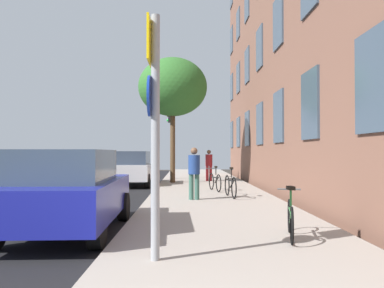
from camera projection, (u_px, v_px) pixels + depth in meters
name	position (u px, v px, depth m)	size (l,w,h in m)	color
ground_plane	(119.00, 192.00, 16.25)	(41.80, 41.80, 0.00)	#332D28
road_asphalt	(66.00, 192.00, 16.22)	(7.00, 38.00, 0.01)	black
sidewalk	(207.00, 191.00, 16.31)	(4.20, 38.00, 0.12)	#9E9389
sign_post	(154.00, 116.00, 5.60)	(0.16, 0.60, 3.34)	gray
traffic_light	(171.00, 130.00, 22.90)	(0.43, 0.24, 3.96)	black
tree_near	(173.00, 87.00, 20.01)	(3.35, 3.35, 6.06)	#4C3823
bicycle_0	(290.00, 218.00, 6.98)	(0.51, 1.62, 0.90)	black
bicycle_1	(230.00, 185.00, 13.39)	(0.42, 1.76, 0.98)	black
bicycle_2	(215.00, 181.00, 15.55)	(0.49, 1.64, 0.94)	black
pedestrian_0	(194.00, 170.00, 12.70)	(0.51, 0.51, 1.61)	#33594C
pedestrian_1	(209.00, 163.00, 21.06)	(0.49, 0.49, 1.59)	maroon
car_0	(69.00, 190.00, 7.99)	(1.97, 4.49, 1.62)	navy
car_1	(133.00, 168.00, 19.20)	(1.79, 4.13, 1.62)	#B7B7BC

